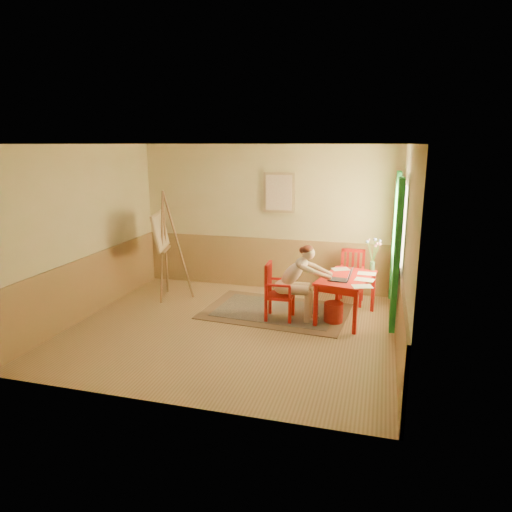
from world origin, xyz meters
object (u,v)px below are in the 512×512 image
(table, at_px, (346,282))
(chair_left, at_px, (277,292))
(figure, at_px, (297,279))
(laptop, at_px, (342,278))
(chair_back, at_px, (352,277))
(easel, at_px, (163,235))

(table, distance_m, chair_left, 1.13)
(figure, xyz_separation_m, laptop, (0.70, 0.03, 0.07))
(figure, bearing_deg, laptop, 2.29)
(chair_left, distance_m, chair_back, 1.62)
(figure, relative_size, easel, 0.63)
(table, bearing_deg, easel, 175.97)
(chair_left, distance_m, figure, 0.39)
(table, height_order, figure, figure)
(chair_back, bearing_deg, table, -91.77)
(table, height_order, chair_left, chair_left)
(table, relative_size, chair_left, 1.40)
(chair_left, bearing_deg, chair_back, 46.94)
(table, distance_m, laptop, 0.29)
(easel, bearing_deg, table, -4.03)
(easel, bearing_deg, chair_back, 10.66)
(chair_left, height_order, chair_back, chair_back)
(table, xyz_separation_m, laptop, (-0.05, -0.25, 0.13))
(chair_left, relative_size, easel, 0.47)
(chair_left, relative_size, figure, 0.75)
(table, xyz_separation_m, chair_left, (-1.08, -0.31, -0.16))
(laptop, bearing_deg, chair_back, 86.12)
(chair_left, bearing_deg, figure, 5.15)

